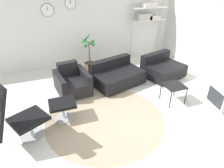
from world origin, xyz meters
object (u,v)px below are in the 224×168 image
Objects in this scene: couch_low at (117,76)px; couch_second at (162,69)px; ottoman at (63,106)px; lounge_chair at (5,111)px; side_table at (174,87)px; potted_plant at (90,58)px; shelf_unit at (148,15)px; armchair_red at (72,83)px.

couch_low is 1.39m from couch_second.
couch_second is at bearing 18.38° from ottoman.
lounge_chair is 3.03× the size of side_table.
shelf_unit reaches higher than potted_plant.
potted_plant is at bearing -131.64° from armchair_red.
lounge_chair is 0.69× the size of shelf_unit.
potted_plant reaches higher than ottoman.
side_table is at bearing 52.49° from couch_second.
shelf_unit is (1.63, 1.45, 1.22)m from couch_low.
armchair_red is 2.12× the size of side_table.
lounge_chair is at bearing 4.85° from couch_second.
side_table is (2.10, -1.20, 0.13)m from armchair_red.
potted_plant is 2.38m from shelf_unit.
couch_low is at bearing -66.57° from potted_plant.
lounge_chair is 3.38m from side_table.
lounge_chair is at bearing 40.44° from armchair_red.
armchair_red is 0.64× the size of couch_low.
armchair_red is at bearing -123.21° from potted_plant.
couch_second is 1.31m from side_table.
side_table is at bearing 110.11° from couch_low.
shelf_unit is (2.83, 1.50, 1.19)m from armchair_red.
couch_second is at bearing 68.32° from side_table.
couch_second is at bearing -30.87° from potted_plant.
potted_plant is (-1.37, 2.32, -0.01)m from side_table.
lounge_chair is 5.07m from shelf_unit.
couch_low is 1.17m from potted_plant.
potted_plant reaches higher than couch_second.
potted_plant is at bearing -46.70° from couch_second.
couch_second is at bearing 162.59° from couch_low.
lounge_chair is at bearing -152.24° from ottoman.
couch_second is (3.83, 1.45, -0.52)m from lounge_chair.
side_table is (-0.48, -1.21, 0.16)m from couch_second.
couch_low is (2.45, 1.49, -0.52)m from lounge_chair.
armchair_red is (0.36, 0.97, -0.04)m from ottoman.
couch_second is at bearing -99.41° from shelf_unit.
couch_low is (1.19, 0.05, -0.03)m from armchair_red.
couch_second reaches higher than side_table.
potted_plant is at bearing 62.32° from ottoman.
couch_low is 3.30× the size of side_table.
lounge_chair reaches higher than couch_low.
couch_low is at bearing 173.88° from armchair_red.
armchair_red is at bearing 150.21° from side_table.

